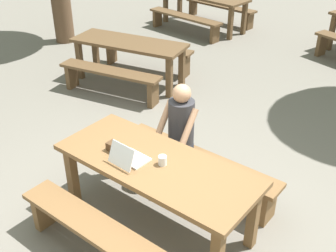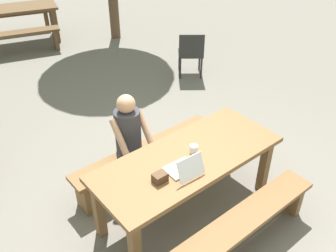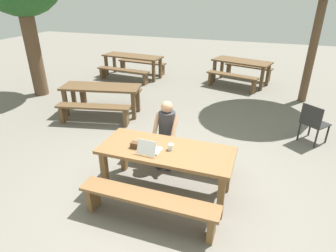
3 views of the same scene
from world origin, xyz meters
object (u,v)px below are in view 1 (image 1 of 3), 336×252
at_px(picnic_table_front, 156,171).
at_px(small_pouch, 114,147).
at_px(coffee_mug, 163,160).
at_px(picnic_table_distant, 129,48).
at_px(person_seated, 179,129).
at_px(picnic_table_rear, 204,0).
at_px(laptop, 129,157).

bearing_deg(picnic_table_front, small_pouch, -166.80).
relative_size(coffee_mug, picnic_table_distant, 0.04).
xyz_separation_m(small_pouch, picnic_table_distant, (-2.10, 2.47, -0.18)).
bearing_deg(picnic_table_front, person_seated, 109.64).
bearing_deg(picnic_table_front, picnic_table_distant, 137.10).
height_order(picnic_table_front, picnic_table_rear, picnic_table_rear).
distance_m(person_seated, picnic_table_distant, 2.86).
relative_size(picnic_table_front, picnic_table_distant, 0.98).
bearing_deg(laptop, small_pouch, -10.35).
xyz_separation_m(laptop, picnic_table_distant, (-2.35, 2.53, -0.19)).
height_order(small_pouch, picnic_table_rear, small_pouch).
bearing_deg(coffee_mug, picnic_table_rear, 120.63).
distance_m(picnic_table_front, laptop, 0.30).
bearing_deg(person_seated, picnic_table_front, -70.36).
relative_size(laptop, small_pouch, 2.42).
height_order(laptop, picnic_table_rear, laptop).
distance_m(small_pouch, coffee_mug, 0.53).
relative_size(small_pouch, picnic_table_rear, 0.06).
bearing_deg(picnic_table_distant, picnic_table_front, -55.32).
bearing_deg(picnic_table_distant, picnic_table_rear, 90.28).
relative_size(small_pouch, coffee_mug, 1.42).
distance_m(coffee_mug, picnic_table_distant, 3.52).
relative_size(picnic_table_front, person_seated, 1.64).
bearing_deg(picnic_table_distant, small_pouch, -62.02).
bearing_deg(picnic_table_distant, coffee_mug, -54.47).
bearing_deg(coffee_mug, picnic_table_front, -175.01).
distance_m(coffee_mug, person_seated, 0.74).
distance_m(small_pouch, person_seated, 0.80).
xyz_separation_m(small_pouch, picnic_table_rear, (-2.85, 5.79, -0.14)).
bearing_deg(small_pouch, picnic_table_rear, 116.20).
distance_m(laptop, picnic_table_rear, 6.62).
bearing_deg(laptop, coffee_mug, -145.10).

